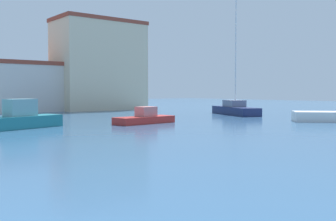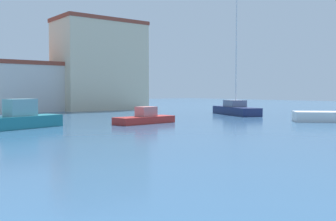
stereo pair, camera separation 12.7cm
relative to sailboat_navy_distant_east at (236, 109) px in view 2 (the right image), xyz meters
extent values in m
plane|color=#2D5175|center=(-18.50, -3.81, -0.64)|extent=(160.00, 160.00, 0.00)
cube|color=#19234C|center=(-0.02, -0.04, -0.20)|extent=(4.96, 8.11, 0.86)
cube|color=slate|center=(0.08, 0.19, 0.60)|extent=(2.53, 2.95, 0.74)
cylinder|color=silver|center=(-0.02, -0.04, 6.25)|extent=(0.12, 0.12, 12.05)
cube|color=#1E707A|center=(-24.14, -1.57, -0.20)|extent=(6.93, 3.62, 0.87)
cube|color=#6B9CA2|center=(-23.80, -1.47, 0.83)|extent=(2.29, 1.73, 1.20)
cube|color=#B22823|center=(-14.59, -3.40, -0.35)|extent=(5.44, 2.32, 0.57)
cube|color=#C4716E|center=(-14.42, -3.38, 0.33)|extent=(1.59, 1.31, 0.79)
cube|color=beige|center=(-15.42, 21.73, 2.25)|extent=(8.95, 8.05, 5.76)
cube|color=brown|center=(-15.42, 21.73, 5.38)|extent=(9.13, 8.22, 0.50)
cube|color=beige|center=(-6.13, 19.39, 5.26)|extent=(11.81, 6.69, 11.80)
cube|color=brown|center=(-6.13, 19.39, 11.41)|extent=(12.04, 6.82, 0.50)
camera|label=1|loc=(-32.93, -29.39, 2.01)|focal=42.34mm
camera|label=2|loc=(-32.83, -29.47, 2.01)|focal=42.34mm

